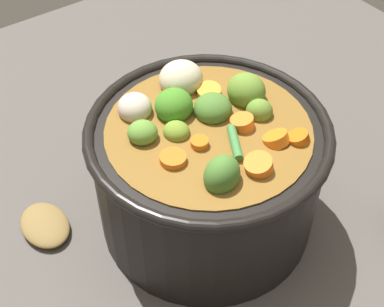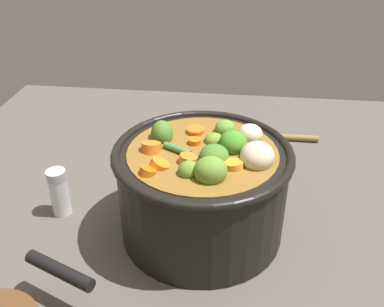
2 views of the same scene
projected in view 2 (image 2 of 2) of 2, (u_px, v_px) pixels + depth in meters
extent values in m
plane|color=#514C47|center=(202.00, 229.00, 0.71)|extent=(1.10, 1.10, 0.00)
cylinder|color=black|center=(202.00, 193.00, 0.67)|extent=(0.25, 0.25, 0.15)
torus|color=black|center=(203.00, 153.00, 0.63)|extent=(0.27, 0.27, 0.01)
cylinder|color=olive|center=(202.00, 190.00, 0.67)|extent=(0.22, 0.22, 0.14)
ellipsoid|color=olive|center=(189.00, 171.00, 0.58)|extent=(0.04, 0.04, 0.03)
ellipsoid|color=#4C7B2F|center=(214.00, 156.00, 0.61)|extent=(0.06, 0.06, 0.03)
ellipsoid|color=#629436|center=(225.00, 128.00, 0.68)|extent=(0.04, 0.04, 0.02)
ellipsoid|color=olive|center=(211.00, 171.00, 0.57)|extent=(0.05, 0.05, 0.04)
ellipsoid|color=#468B25|center=(233.00, 143.00, 0.64)|extent=(0.06, 0.06, 0.04)
ellipsoid|color=olive|center=(214.00, 140.00, 0.66)|extent=(0.04, 0.04, 0.02)
ellipsoid|color=#497C2F|center=(162.00, 134.00, 0.66)|extent=(0.04, 0.05, 0.04)
cylinder|color=orange|center=(195.00, 142.00, 0.65)|extent=(0.02, 0.02, 0.01)
cylinder|color=orange|center=(188.00, 161.00, 0.61)|extent=(0.04, 0.04, 0.02)
cylinder|color=orange|center=(151.00, 149.00, 0.63)|extent=(0.03, 0.03, 0.02)
cylinder|color=orange|center=(160.00, 165.00, 0.60)|extent=(0.04, 0.03, 0.02)
cylinder|color=orange|center=(234.00, 166.00, 0.60)|extent=(0.04, 0.04, 0.02)
cylinder|color=orange|center=(196.00, 131.00, 0.68)|extent=(0.04, 0.04, 0.01)
cylinder|color=orange|center=(148.00, 172.00, 0.58)|extent=(0.03, 0.03, 0.02)
ellipsoid|color=beige|center=(257.00, 156.00, 0.60)|extent=(0.05, 0.05, 0.04)
ellipsoid|color=beige|center=(250.00, 134.00, 0.66)|extent=(0.05, 0.05, 0.03)
cylinder|color=#428442|center=(177.00, 149.00, 0.63)|extent=(0.04, 0.03, 0.01)
ellipsoid|color=olive|center=(261.00, 172.00, 0.84)|extent=(0.08, 0.05, 0.02)
cylinder|color=olive|center=(260.00, 136.00, 0.96)|extent=(0.25, 0.01, 0.01)
cylinder|color=silver|center=(60.00, 196.00, 0.73)|extent=(0.03, 0.03, 0.07)
cylinder|color=#B7B7BC|center=(56.00, 175.00, 0.71)|extent=(0.03, 0.03, 0.02)
cylinder|color=black|center=(59.00, 270.00, 0.55)|extent=(0.10, 0.06, 0.02)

